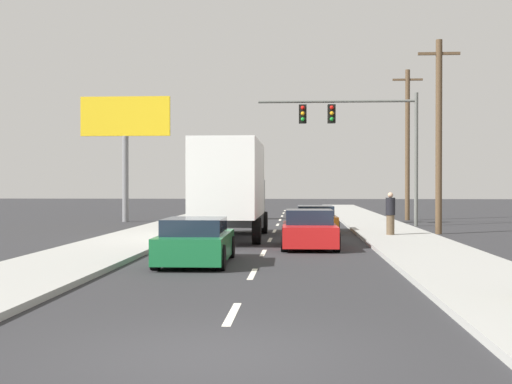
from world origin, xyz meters
The scene contains 13 objects.
ground_plane centered at (0.00, 25.00, 0.00)m, with size 140.00×140.00×0.00m, color #2B2B2D.
sidewalk_right centered at (5.11, 20.00, 0.07)m, with size 3.11×80.00×0.14m, color #9E9E99.
sidewalk_left centered at (-5.11, 20.00, 0.07)m, with size 3.11×80.00×0.14m, color #9E9E99.
lane_markings centered at (0.00, 20.27, 0.00)m, with size 0.14×57.00×0.01m.
box_truck centered at (-1.51, 17.89, 2.14)m, with size 2.53×8.36×3.79m.
car_green centered at (-1.68, 9.77, 0.59)m, with size 1.93×4.07×1.25m.
car_orange centered at (1.87, 22.09, 0.56)m, with size 1.96×4.47×1.20m.
car_red centered at (1.46, 14.61, 0.59)m, with size 1.91×4.03×1.30m.
traffic_signal_mast centered at (3.82, 26.99, 5.24)m, with size 8.30×0.69×6.92m.
utility_pole_mid centered at (7.19, 21.34, 4.36)m, with size 1.80×0.28×8.44m.
utility_pole_far centered at (7.71, 32.93, 4.70)m, with size 1.80×0.28×9.12m.
roadside_billboard centered at (-8.89, 30.07, 5.34)m, with size 5.23×0.36×7.25m.
pedestrian_mid_block centered at (4.79, 18.92, 0.99)m, with size 0.38×0.38×1.70m.
Camera 1 is at (1.08, -8.28, 2.14)m, focal length 47.19 mm.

